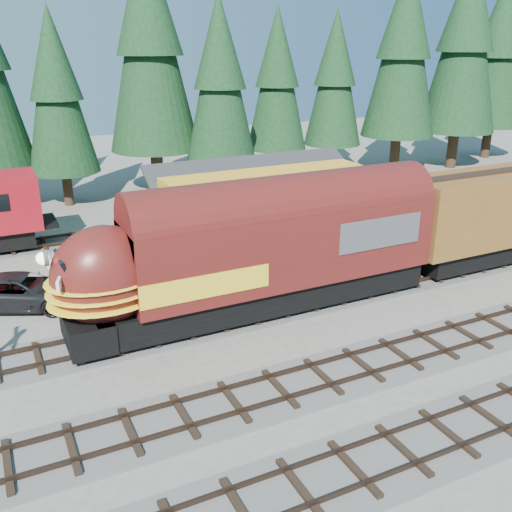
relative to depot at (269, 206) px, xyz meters
name	(u,v)px	position (x,y,z in m)	size (l,w,h in m)	color
ground	(381,332)	(0.00, -10.50, -2.96)	(120.00, 120.00, 0.00)	#6B665B
track_siding	(480,263)	(10.00, -6.50, -2.90)	(68.00, 3.20, 0.33)	#4C4947
track_spur	(71,241)	(-10.00, 7.50, -2.90)	(32.00, 3.20, 0.33)	#4C4947
depot	(269,206)	(0.00, 0.00, 0.00)	(12.80, 7.00, 5.30)	gold
conifer_backdrop	(241,59)	(5.07, 14.59, 7.44)	(78.92, 22.51, 17.23)	black
locomotive	(247,258)	(-4.45, -6.50, -0.20)	(17.59, 3.50, 4.78)	black
pickup_truck_a	(24,291)	(-13.44, -1.10, -2.17)	(2.63, 5.70, 1.58)	black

